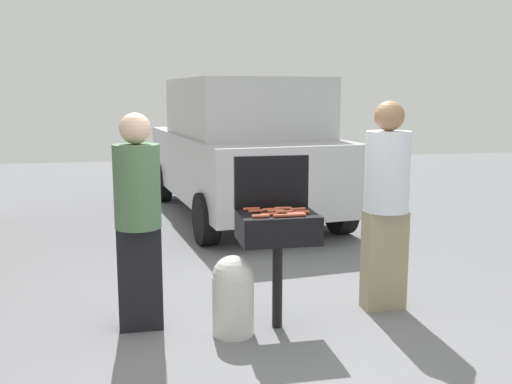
# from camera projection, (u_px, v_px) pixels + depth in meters

# --- Properties ---
(ground_plane) EXTENTS (24.00, 24.00, 0.00)m
(ground_plane) POSITION_uv_depth(u_px,v_px,m) (265.00, 334.00, 4.52)
(ground_plane) COLOR slate
(bbq_grill) EXTENTS (0.60, 0.44, 0.92)m
(bbq_grill) POSITION_uv_depth(u_px,v_px,m) (278.00, 231.00, 4.55)
(bbq_grill) COLOR black
(bbq_grill) RESTS_ON ground
(grill_lid_open) EXTENTS (0.60, 0.05, 0.42)m
(grill_lid_open) POSITION_uv_depth(u_px,v_px,m) (271.00, 182.00, 4.70)
(grill_lid_open) COLOR black
(grill_lid_open) RESTS_ON bbq_grill
(hot_dog_0) EXTENTS (0.13, 0.03, 0.03)m
(hot_dog_0) POSITION_uv_depth(u_px,v_px,m) (295.00, 214.00, 4.42)
(hot_dog_0) COLOR #C6593D
(hot_dog_0) RESTS_ON bbq_grill
(hot_dog_1) EXTENTS (0.13, 0.03, 0.03)m
(hot_dog_1) POSITION_uv_depth(u_px,v_px,m) (275.00, 211.00, 4.54)
(hot_dog_1) COLOR #B74C33
(hot_dog_1) RESTS_ON bbq_grill
(hot_dog_2) EXTENTS (0.13, 0.03, 0.03)m
(hot_dog_2) POSITION_uv_depth(u_px,v_px,m) (282.00, 216.00, 4.37)
(hot_dog_2) COLOR #B74C33
(hot_dog_2) RESTS_ON bbq_grill
(hot_dog_3) EXTENTS (0.13, 0.03, 0.03)m
(hot_dog_3) POSITION_uv_depth(u_px,v_px,m) (251.00, 209.00, 4.62)
(hot_dog_3) COLOR #AD4228
(hot_dog_3) RESTS_ON bbq_grill
(hot_dog_4) EXTENTS (0.13, 0.03, 0.03)m
(hot_dog_4) POSITION_uv_depth(u_px,v_px,m) (269.00, 214.00, 4.42)
(hot_dog_4) COLOR #AD4228
(hot_dog_4) RESTS_ON bbq_grill
(hot_dog_5) EXTENTS (0.13, 0.04, 0.03)m
(hot_dog_5) POSITION_uv_depth(u_px,v_px,m) (284.00, 212.00, 4.51)
(hot_dog_5) COLOR #C6593D
(hot_dog_5) RESTS_ON bbq_grill
(hot_dog_6) EXTENTS (0.13, 0.03, 0.03)m
(hot_dog_6) POSITION_uv_depth(u_px,v_px,m) (271.00, 210.00, 4.59)
(hot_dog_6) COLOR #B74C33
(hot_dog_6) RESTS_ON bbq_grill
(hot_dog_7) EXTENTS (0.13, 0.03, 0.03)m
(hot_dog_7) POSITION_uv_depth(u_px,v_px,m) (261.00, 216.00, 4.35)
(hot_dog_7) COLOR #C6593D
(hot_dog_7) RESTS_ON bbq_grill
(hot_dog_8) EXTENTS (0.13, 0.03, 0.03)m
(hot_dog_8) POSITION_uv_depth(u_px,v_px,m) (257.00, 211.00, 4.54)
(hot_dog_8) COLOR #AD4228
(hot_dog_8) RESTS_ON bbq_grill
(hot_dog_9) EXTENTS (0.13, 0.03, 0.03)m
(hot_dog_9) POSITION_uv_depth(u_px,v_px,m) (297.00, 215.00, 4.39)
(hot_dog_9) COLOR #C6593D
(hot_dog_9) RESTS_ON bbq_grill
(hot_dog_10) EXTENTS (0.13, 0.04, 0.03)m
(hot_dog_10) POSITION_uv_depth(u_px,v_px,m) (297.00, 209.00, 4.60)
(hot_dog_10) COLOR #B74C33
(hot_dog_10) RESTS_ON bbq_grill
(hot_dog_11) EXTENTS (0.13, 0.04, 0.03)m
(hot_dog_11) POSITION_uv_depth(u_px,v_px,m) (283.00, 208.00, 4.64)
(hot_dog_11) COLOR #C6593D
(hot_dog_11) RESTS_ON bbq_grill
(hot_dog_12) EXTENTS (0.13, 0.03, 0.03)m
(hot_dog_12) POSITION_uv_depth(u_px,v_px,m) (301.00, 212.00, 4.50)
(hot_dog_12) COLOR #B74C33
(hot_dog_12) RESTS_ON bbq_grill
(propane_tank) EXTENTS (0.32, 0.32, 0.62)m
(propane_tank) POSITION_uv_depth(u_px,v_px,m) (233.00, 294.00, 4.48)
(propane_tank) COLOR silver
(propane_tank) RESTS_ON ground
(person_left) EXTENTS (0.35, 0.35, 1.68)m
(person_left) POSITION_uv_depth(u_px,v_px,m) (138.00, 214.00, 4.50)
(person_left) COLOR black
(person_left) RESTS_ON ground
(person_right) EXTENTS (0.37, 0.37, 1.76)m
(person_right) POSITION_uv_depth(u_px,v_px,m) (386.00, 198.00, 4.93)
(person_right) COLOR gray
(person_right) RESTS_ON ground
(parked_minivan) EXTENTS (2.47, 4.60, 2.02)m
(parked_minivan) POSITION_uv_depth(u_px,v_px,m) (241.00, 148.00, 8.69)
(parked_minivan) COLOR #B7B7BC
(parked_minivan) RESTS_ON ground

